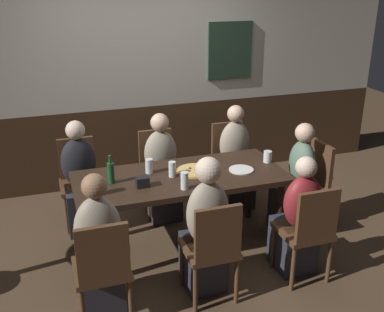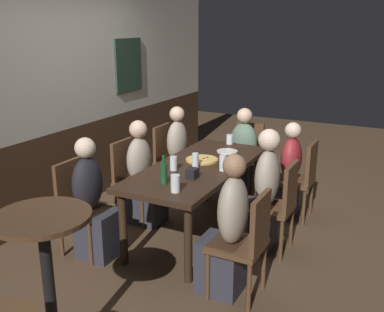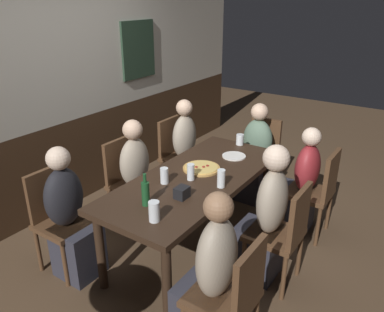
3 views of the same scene
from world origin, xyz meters
TOP-DOWN VIEW (x-y plane):
  - ground_plane at (0.00, 0.00)m, footprint 12.00×12.00m
  - wall_back at (0.01, 1.65)m, footprint 6.40×0.13m
  - dining_table at (0.00, 0.00)m, footprint 1.89×0.81m
  - chair_left_near at (-0.83, -0.82)m, footprint 0.40×0.40m
  - chair_right_far at (0.83, 0.82)m, footprint 0.40×0.40m
  - chair_right_near at (0.83, -0.82)m, footprint 0.40×0.40m
  - chair_mid_far at (0.00, 0.82)m, footprint 0.40×0.40m
  - chair_head_east at (1.36, 0.00)m, footprint 0.40×0.40m
  - chair_left_far at (-0.83, 0.82)m, footprint 0.40×0.40m
  - chair_mid_near at (0.00, -0.82)m, footprint 0.40×0.40m
  - person_left_near at (-0.83, -0.66)m, footprint 0.34×0.37m
  - person_right_far at (0.83, 0.66)m, footprint 0.34×0.37m
  - person_right_near at (0.83, -0.66)m, footprint 0.34×0.37m
  - person_mid_far at (-0.00, 0.66)m, footprint 0.34×0.37m
  - person_head_east at (1.20, 0.00)m, footprint 0.37×0.34m
  - person_left_far at (-0.83, 0.66)m, footprint 0.34×0.37m
  - person_mid_near at (0.00, -0.66)m, footprint 0.34×0.37m
  - pizza at (0.15, 0.04)m, footprint 0.33×0.33m
  - tumbler_water at (0.88, 0.04)m, footprint 0.08×0.08m
  - pint_glass_amber at (-0.05, -0.28)m, footprint 0.07×0.07m
  - pint_glass_stout at (-0.25, 0.14)m, footprint 0.07×0.07m
  - pint_glass_pale at (-0.75, -0.15)m, footprint 0.08×0.08m
  - tumbler_short at (-0.08, -0.00)m, footprint 0.06×0.06m
  - beer_bottle_green at (-0.61, 0.04)m, footprint 0.06×0.06m
  - plate_white_large at (0.56, -0.07)m, footprint 0.23×0.23m
  - condiment_caddy at (-0.38, -0.12)m, footprint 0.11×0.09m

SIDE VIEW (x-z plane):
  - ground_plane at x=0.00m, z-range 0.00..0.00m
  - person_right_near at x=0.83m, z-range -0.09..0.99m
  - person_head_east at x=1.20m, z-range -0.09..1.02m
  - person_mid_far at x=0.00m, z-range -0.09..1.03m
  - person_left_far at x=-0.83m, z-range -0.09..1.03m
  - person_right_far at x=0.83m, z-range -0.09..1.04m
  - person_left_near at x=-0.83m, z-range -0.09..1.07m
  - chair_left_near at x=-0.83m, z-range 0.06..0.94m
  - chair_right_far at x=0.83m, z-range 0.06..0.94m
  - chair_right_near at x=0.83m, z-range 0.06..0.94m
  - chair_mid_far at x=0.00m, z-range 0.06..0.94m
  - chair_head_east at x=1.36m, z-range 0.06..0.94m
  - chair_left_far at x=-0.83m, z-range 0.06..0.94m
  - chair_mid_near at x=0.00m, z-range 0.06..0.94m
  - person_mid_near at x=0.00m, z-range -0.09..1.09m
  - dining_table at x=0.00m, z-range 0.29..1.03m
  - plate_white_large at x=0.56m, z-range 0.74..0.75m
  - pizza at x=0.15m, z-range 0.74..0.77m
  - condiment_caddy at x=-0.38m, z-range 0.74..0.83m
  - tumbler_water at x=0.88m, z-range 0.73..0.84m
  - pint_glass_stout at x=-0.25m, z-range 0.73..0.87m
  - tumbler_short at x=-0.08m, z-range 0.73..0.87m
  - pint_glass_amber at x=-0.05m, z-range 0.73..0.88m
  - pint_glass_pale at x=-0.75m, z-range 0.73..0.88m
  - beer_bottle_green at x=-0.61m, z-range 0.71..0.97m
  - wall_back at x=0.01m, z-range 0.00..2.60m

